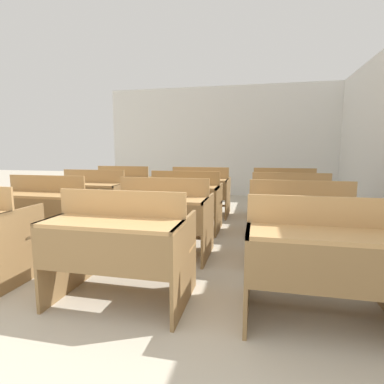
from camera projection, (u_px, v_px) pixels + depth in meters
wall_back at (219, 142)px, 8.28m from camera, size 6.31×0.06×2.97m
bench_front_center at (120, 245)px, 2.45m from camera, size 1.10×0.76×0.93m
bench_front_right at (324, 259)px, 2.13m from camera, size 1.10×0.76×0.93m
bench_second_left at (46, 210)px, 3.89m from camera, size 1.10×0.76×0.93m
bench_second_center at (163, 216)px, 3.55m from camera, size 1.10×0.76×0.93m
bench_second_right at (300, 222)px, 3.24m from camera, size 1.10×0.76×0.93m
bench_third_left at (93, 197)px, 4.98m from camera, size 1.10×0.76×0.93m
bench_third_center at (184, 200)px, 4.67m from camera, size 1.10×0.76×0.93m
bench_third_right at (290, 204)px, 4.33m from camera, size 1.10×0.76×0.93m
bench_back_left at (123, 188)px, 6.09m from camera, size 1.10×0.76×0.93m
bench_back_center at (200, 191)px, 5.74m from camera, size 1.10×0.76×0.93m
bench_back_right at (284, 193)px, 5.44m from camera, size 1.10×0.76×0.93m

